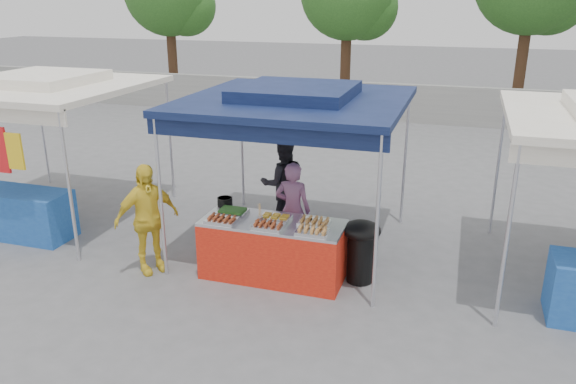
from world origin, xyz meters
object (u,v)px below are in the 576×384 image
(cooking_pot, at_px, (225,202))
(wok_burner, at_px, (361,246))
(vendor_table, at_px, (273,249))
(helper_man, at_px, (283,184))
(customer_person, at_px, (147,219))
(vendor_woman, at_px, (293,210))

(cooking_pot, xyz_separation_m, wok_burner, (2.08, -0.12, -0.38))
(cooking_pot, bearing_deg, vendor_table, -22.37)
(vendor_table, bearing_deg, helper_man, 103.43)
(wok_burner, bearing_deg, customer_person, -156.11)
(vendor_table, height_order, wok_burner, wok_burner)
(vendor_table, distance_m, customer_person, 1.85)
(wok_burner, bearing_deg, vendor_table, -156.06)
(vendor_table, relative_size, cooking_pot, 8.93)
(vendor_table, xyz_separation_m, wok_burner, (1.20, 0.25, 0.11))
(wok_burner, height_order, helper_man, helper_man)
(vendor_table, height_order, vendor_woman, vendor_woman)
(cooking_pot, height_order, wok_burner, cooking_pot)
(helper_man, xyz_separation_m, customer_person, (-1.35, -2.12, 0.01))
(customer_person, bearing_deg, vendor_woman, -22.06)
(wok_burner, bearing_deg, helper_man, 149.43)
(cooking_pot, distance_m, helper_man, 1.48)
(wok_burner, xyz_separation_m, customer_person, (-2.98, -0.60, 0.28))
(vendor_woman, relative_size, customer_person, 0.92)
(cooking_pot, relative_size, customer_person, 0.14)
(wok_burner, height_order, vendor_woman, vendor_woman)
(wok_burner, relative_size, helper_man, 0.57)
(cooking_pot, height_order, helper_man, helper_man)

